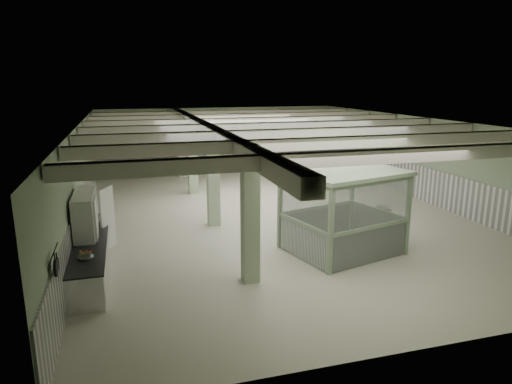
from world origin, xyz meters
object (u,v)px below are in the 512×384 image
object	(u,v)px
guard_booth	(343,196)
filing_cabinet	(382,224)
prep_counter	(91,255)
walkin_cooler	(88,230)

from	to	relation	value
guard_booth	filing_cabinet	world-z (taller)	guard_booth
prep_counter	guard_booth	xyz separation A→B (m)	(7.31, -0.53, 1.28)
walkin_cooler	guard_booth	xyz separation A→B (m)	(7.39, -1.16, 0.75)
filing_cabinet	walkin_cooler	bearing A→B (deg)	-165.10
guard_booth	filing_cabinet	xyz separation A→B (m)	(1.70, 0.47, -1.16)
prep_counter	filing_cabinet	bearing A→B (deg)	-0.39
prep_counter	filing_cabinet	world-z (taller)	filing_cabinet
filing_cabinet	guard_booth	bearing A→B (deg)	-145.42
prep_counter	walkin_cooler	world-z (taller)	walkin_cooler
walkin_cooler	prep_counter	bearing A→B (deg)	-82.44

